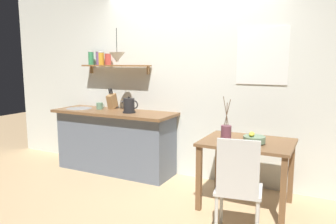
{
  "coord_description": "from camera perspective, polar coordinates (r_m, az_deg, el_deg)",
  "views": [
    {
      "loc": [
        1.77,
        -3.44,
        1.59
      ],
      "look_at": [
        -0.1,
        0.25,
        0.95
      ],
      "focal_mm": 34.62,
      "sensor_mm": 36.0,
      "label": 1
    }
  ],
  "objects": [
    {
      "name": "twig_vase",
      "position": [
        3.69,
        10.2,
        -3.36
      ],
      "size": [
        0.12,
        0.12,
        0.47
      ],
      "color": "brown",
      "rests_on": "dining_table"
    },
    {
      "name": "knife_block",
      "position": [
        4.89,
        -9.82,
        1.94
      ],
      "size": [
        0.09,
        0.19,
        0.31
      ],
      "color": "tan",
      "rests_on": "kitchen_counter"
    },
    {
      "name": "pendant_lamp",
      "position": [
        4.45,
        -8.97,
        9.52
      ],
      "size": [
        0.21,
        0.21,
        0.45
      ],
      "color": "black"
    },
    {
      "name": "coffee_mug_by_sink",
      "position": [
        4.91,
        -11.92,
        1.06
      ],
      "size": [
        0.14,
        0.09,
        0.1
      ],
      "color": "slate",
      "rests_on": "kitchen_counter"
    },
    {
      "name": "kitchen_counter",
      "position": [
        4.81,
        -9.28,
        -5.0
      ],
      "size": [
        1.83,
        0.63,
        0.9
      ],
      "color": "slate",
      "rests_on": "ground_plane"
    },
    {
      "name": "back_wall",
      "position": [
        4.39,
        5.93,
        5.63
      ],
      "size": [
        6.8,
        0.11,
        2.7
      ],
      "color": "silver",
      "rests_on": "ground_plane"
    },
    {
      "name": "fruit_bowl",
      "position": [
        3.52,
        14.91,
        -4.61
      ],
      "size": [
        0.23,
        0.23,
        0.12
      ],
      "color": "slate",
      "rests_on": "dining_table"
    },
    {
      "name": "ground_plane",
      "position": [
        4.18,
        -0.34,
        -13.55
      ],
      "size": [
        14.0,
        14.0,
        0.0
      ],
      "primitive_type": "plane",
      "color": "tan"
    },
    {
      "name": "dining_chair_near",
      "position": [
        3.01,
        12.25,
        -12.27
      ],
      "size": [
        0.47,
        0.44,
        0.94
      ],
      "color": "silver",
      "rests_on": "ground_plane"
    },
    {
      "name": "dining_table",
      "position": [
        3.65,
        13.75,
        -6.81
      ],
      "size": [
        0.96,
        0.75,
        0.74
      ],
      "color": "brown",
      "rests_on": "ground_plane"
    },
    {
      "name": "wall_shelf",
      "position": [
        4.96,
        -10.83,
        8.74
      ],
      "size": [
        1.13,
        0.2,
        0.33
      ],
      "color": "brown"
    },
    {
      "name": "electric_kettle",
      "position": [
        4.49,
        -6.85,
        1.13
      ],
      "size": [
        0.26,
        0.18,
        0.22
      ],
      "color": "black",
      "rests_on": "kitchen_counter"
    }
  ]
}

